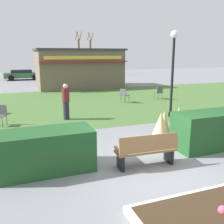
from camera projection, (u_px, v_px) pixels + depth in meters
The scene contains 19 objects.
ground_plane at pixel (151, 169), 7.04m from camera, with size 80.00×80.00×0.00m, color slate.
lawn_patch at pixel (71, 103), 16.25m from camera, with size 36.00×12.00×0.01m, color #446B33.
park_bench at pixel (147, 150), 7.06m from camera, with size 1.73×0.62×0.95m.
hedge_left at pixel (47, 151), 6.80m from camera, with size 2.41×1.10×1.11m, color #1E4C23.
hedge_right at pixel (213, 130), 8.55m from camera, with size 2.68×1.10×1.20m, color #1E4C23.
ornamental_grass_behind_left at pixel (164, 124), 9.53m from camera, with size 0.58×0.58×1.03m, color #D1BC7F.
ornamental_grass_behind_right at pixel (161, 127), 9.09m from camera, with size 0.78×0.78×1.06m, color #D1BC7F.
ornamental_grass_behind_center at pixel (161, 128), 8.96m from camera, with size 0.66×0.66×1.07m, color #D1BC7F.
ornamental_grass_behind_far at pixel (178, 125), 8.86m from camera, with size 0.54×0.54×1.31m, color #D1BC7F.
lamppost_mid at pixel (173, 64), 12.25m from camera, with size 0.36×0.36×4.10m.
trash_bin at pixel (20, 158), 6.64m from camera, with size 0.52×0.52×0.86m, color #2D4233.
food_kiosk at pixel (79, 68), 23.57m from camera, with size 7.66×4.74×3.47m.
cafe_chair_east at pixel (1, 114), 11.12m from camera, with size 0.59×0.59×0.89m.
cafe_chair_center at pixel (159, 92), 17.53m from camera, with size 0.45×0.45×0.89m.
cafe_chair_north at pixel (124, 94), 16.30m from camera, with size 0.59×0.59×0.89m.
person_strolling at pixel (66, 101), 12.09m from camera, with size 0.34×0.34×1.69m.
parked_car_west_slot at pixel (23, 74), 30.48m from camera, with size 4.25×2.15×1.20m.
tree_right_bg at pixel (79, 56), 36.05m from camera, with size 0.91×0.96×6.01m.
tree_center_bg at pixel (90, 56), 39.07m from camera, with size 0.91×0.96×6.09m.
Camera 1 is at (-3.32, -5.71, 3.06)m, focal length 41.51 mm.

